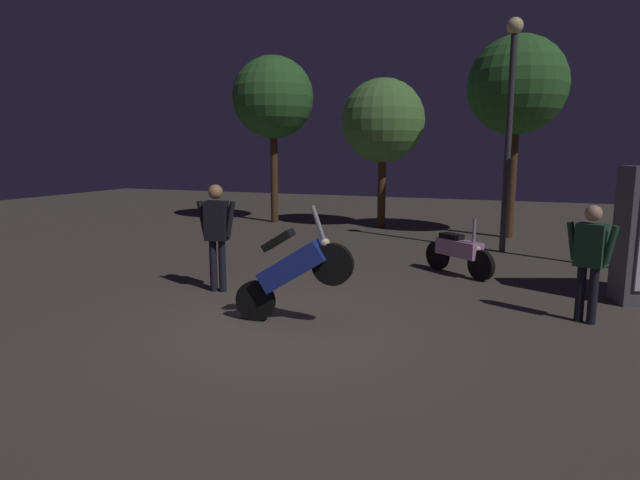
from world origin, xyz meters
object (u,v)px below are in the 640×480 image
object	(u,v)px
motorcycle_pink_parked_left	(458,252)
person_rider_beside	(590,254)
motorcycle_blue_foreground	(292,270)
streetlamp_near	(510,107)
person_bystander_far	(217,228)

from	to	relation	value
motorcycle_pink_parked_left	person_rider_beside	world-z (taller)	person_rider_beside
motorcycle_blue_foreground	person_rider_beside	world-z (taller)	motorcycle_blue_foreground
motorcycle_blue_foreground	motorcycle_pink_parked_left	distance (m)	4.18
motorcycle_blue_foreground	streetlamp_near	size ratio (longest dim) A/B	0.32
motorcycle_pink_parked_left	streetlamp_near	distance (m)	3.99
streetlamp_near	person_rider_beside	bearing A→B (deg)	-75.23
person_rider_beside	motorcycle_blue_foreground	bearing A→B (deg)	-45.21
person_bystander_far	streetlamp_near	size ratio (longest dim) A/B	0.35
person_bystander_far	streetlamp_near	xyz separation A→B (m)	(4.23, 5.44, 2.19)
motorcycle_blue_foreground	person_rider_beside	size ratio (longest dim) A/B	1.03
motorcycle_pink_parked_left	streetlamp_near	bearing A→B (deg)	113.23
person_rider_beside	person_bystander_far	xyz separation A→B (m)	(-5.56, -0.41, 0.11)
motorcycle_blue_foreground	streetlamp_near	distance (m)	7.40
motorcycle_pink_parked_left	person_rider_beside	size ratio (longest dim) A/B	0.86
motorcycle_blue_foreground	motorcycle_pink_parked_left	bearing A→B (deg)	61.10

